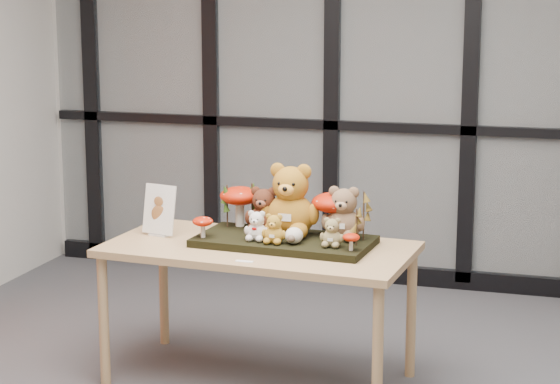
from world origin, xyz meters
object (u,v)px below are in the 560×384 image
(bear_white_bow, at_px, (257,224))
(mushroom_front_right, at_px, (351,241))
(mushroom_front_left, at_px, (203,226))
(bear_tan_back, at_px, (344,210))
(mushroom_back_right, at_px, (333,212))
(bear_beige_small, at_px, (332,231))
(bear_brown_medium, at_px, (264,207))
(sign_holder, at_px, (159,213))
(display_table, at_px, (259,259))
(plush_cream_hedgehog, at_px, (294,235))
(bear_small_yellow, at_px, (274,227))
(bear_pooh_yellow, at_px, (291,196))
(diorama_tray, at_px, (284,241))
(mushroom_back_left, at_px, (240,204))

(bear_white_bow, bearing_deg, mushroom_front_right, -3.21)
(bear_white_bow, height_order, mushroom_front_left, bear_white_bow)
(bear_tan_back, distance_m, mushroom_back_right, 0.08)
(bear_white_bow, xyz_separation_m, mushroom_front_left, (-0.27, -0.02, -0.02))
(mushroom_front_right, bearing_deg, bear_tan_back, 111.96)
(bear_beige_small, xyz_separation_m, mushroom_front_left, (-0.65, -0.01, -0.02))
(bear_white_bow, relative_size, mushroom_front_left, 1.42)
(mushroom_front_left, relative_size, mushroom_front_right, 1.27)
(bear_white_bow, bearing_deg, mushroom_front_left, -171.81)
(bear_brown_medium, bearing_deg, mushroom_front_right, -20.57)
(mushroom_front_left, distance_m, sign_holder, 0.30)
(mushroom_front_right, bearing_deg, display_table, 168.69)
(plush_cream_hedgehog, bearing_deg, mushroom_back_right, 59.58)
(display_table, height_order, mushroom_front_right, mushroom_front_right)
(bear_small_yellow, xyz_separation_m, plush_cream_hedgehog, (0.09, 0.02, -0.04))
(bear_pooh_yellow, height_order, mushroom_back_right, bear_pooh_yellow)
(display_table, distance_m, mushroom_front_right, 0.52)
(bear_beige_small, xyz_separation_m, plush_cream_hedgehog, (-0.19, 0.00, -0.03))
(diorama_tray, relative_size, mushroom_back_right, 3.58)
(mushroom_back_right, distance_m, mushroom_front_right, 0.30)
(plush_cream_hedgehog, bearing_deg, bear_small_yellow, -165.80)
(bear_tan_back, xyz_separation_m, mushroom_front_left, (-0.67, -0.18, -0.09))
(bear_brown_medium, height_order, bear_small_yellow, bear_brown_medium)
(display_table, relative_size, bear_brown_medium, 6.02)
(diorama_tray, bearing_deg, bear_small_yellow, -94.02)
(bear_pooh_yellow, relative_size, mushroom_front_left, 3.46)
(display_table, bearing_deg, mushroom_back_right, 29.13)
(diorama_tray, bearing_deg, display_table, -153.43)
(bear_pooh_yellow, distance_m, mushroom_front_left, 0.46)
(mushroom_back_left, relative_size, mushroom_front_right, 2.52)
(plush_cream_hedgehog, height_order, mushroom_back_left, mushroom_back_left)
(mushroom_back_right, height_order, mushroom_front_right, mushroom_back_right)
(bear_brown_medium, distance_m, sign_holder, 0.54)
(diorama_tray, xyz_separation_m, plush_cream_hedgehog, (0.08, -0.10, 0.06))
(mushroom_back_left, bearing_deg, bear_brown_medium, -30.43)
(diorama_tray, relative_size, bear_brown_medium, 3.36)
(bear_brown_medium, xyz_separation_m, bear_white_bow, (0.02, -0.17, -0.05))
(bear_pooh_yellow, xyz_separation_m, bear_white_bow, (-0.12, -0.16, -0.12))
(mushroom_back_left, bearing_deg, bear_tan_back, -10.32)
(bear_small_yellow, bearing_deg, sign_holder, 173.21)
(sign_holder, bearing_deg, diorama_tray, 11.61)
(diorama_tray, xyz_separation_m, mushroom_front_right, (0.37, -0.15, 0.06))
(mushroom_back_left, bearing_deg, bear_beige_small, -26.21)
(display_table, distance_m, bear_white_bow, 0.19)
(bear_pooh_yellow, bearing_deg, mushroom_back_right, 13.47)
(bear_small_yellow, bearing_deg, mushroom_front_right, -0.59)
(bear_beige_small, height_order, mushroom_back_right, mushroom_back_right)
(diorama_tray, distance_m, bear_small_yellow, 0.15)
(bear_beige_small, bearing_deg, bear_white_bow, -178.21)
(bear_tan_back, relative_size, plush_cream_hedgehog, 3.26)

